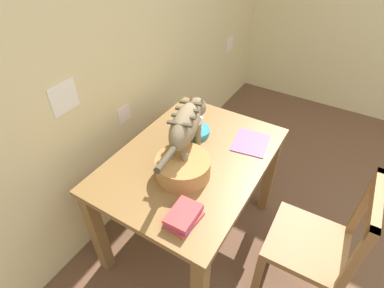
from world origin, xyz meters
The scene contains 9 objects.
wall_rear centered at (0.00, 2.20, 1.25)m, with size 5.32×0.11×2.50m.
dining_table centered at (-0.02, 1.55, 0.66)m, with size 1.14×0.82×0.76m.
cat centered at (-0.02, 1.59, 0.98)m, with size 0.70×0.25×0.33m.
saucer_bowl centered at (0.19, 1.64, 0.78)m, with size 0.17×0.17×0.04m, color teal.
coffee_mug centered at (0.19, 1.64, 0.84)m, with size 0.12×0.08×0.09m.
magazine centered at (0.28, 1.30, 0.76)m, with size 0.24×0.21×0.01m, color #894DA6.
book_stack centered at (-0.43, 1.35, 0.79)m, with size 0.19×0.14×0.06m.
wicker_basket centered at (-0.17, 1.51, 0.82)m, with size 0.30×0.30×0.11m.
wooden_chair_near centered at (-0.01, 0.75, 0.47)m, with size 0.43×0.43×0.95m.
Camera 1 is at (-1.17, 0.85, 1.96)m, focal length 28.31 mm.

